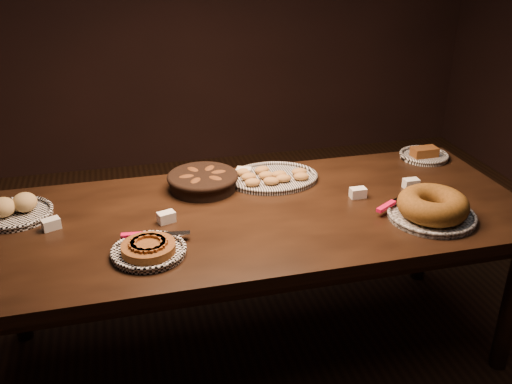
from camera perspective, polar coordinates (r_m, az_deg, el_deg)
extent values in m
plane|color=black|center=(2.86, -0.23, -15.50)|extent=(5.00, 5.00, 0.00)
cube|color=black|center=(2.45, -0.26, -2.55)|extent=(2.40, 1.00, 0.05)
cylinder|color=black|center=(2.80, 24.17, -10.10)|extent=(0.08, 0.08, 0.70)
cylinder|color=black|center=(2.96, -23.11, -7.86)|extent=(0.08, 0.08, 0.70)
cylinder|color=black|center=(3.32, 16.48, -3.05)|extent=(0.08, 0.08, 0.70)
torus|color=white|center=(2.17, -10.68, -5.69)|extent=(0.28, 0.28, 0.02)
cylinder|color=#4C2A0F|center=(2.16, -10.70, -5.51)|extent=(0.24, 0.24, 0.03)
cube|color=#602C10|center=(2.15, -9.28, -4.99)|extent=(0.03, 0.07, 0.01)
cube|color=#602C10|center=(2.17, -9.45, -4.60)|extent=(0.04, 0.07, 0.01)
cube|color=#602C10|center=(2.19, -10.01, -4.35)|extent=(0.07, 0.06, 0.01)
cube|color=#602C10|center=(2.20, -10.80, -4.30)|extent=(0.07, 0.02, 0.01)
cube|color=#602C10|center=(2.19, -11.57, -4.48)|extent=(0.07, 0.05, 0.01)
cube|color=#602C10|center=(2.17, -12.09, -4.83)|extent=(0.05, 0.07, 0.01)
cube|color=#602C10|center=(2.15, -12.19, -5.24)|extent=(0.03, 0.07, 0.01)
cube|color=#602C10|center=(2.12, -11.83, -5.59)|extent=(0.06, 0.07, 0.01)
cube|color=#602C10|center=(2.11, -11.11, -5.76)|extent=(0.07, 0.04, 0.01)
cube|color=#602C10|center=(2.11, -10.27, -5.69)|extent=(0.07, 0.04, 0.01)
cube|color=#602C10|center=(2.12, -9.58, -5.40)|extent=(0.06, 0.06, 0.01)
cube|color=#FF0C49|center=(2.25, -11.84, -4.24)|extent=(0.12, 0.04, 0.02)
cube|color=silver|center=(2.24, -8.52, -4.16)|extent=(0.15, 0.05, 0.00)
torus|color=black|center=(2.73, 1.69, 1.57)|extent=(0.35, 0.35, 0.02)
ellipsoid|color=#935B2A|center=(2.64, -0.36, 0.97)|extent=(0.08, 0.05, 0.04)
ellipsoid|color=#935B2A|center=(2.66, 1.52, 1.11)|extent=(0.09, 0.07, 0.04)
ellipsoid|color=#935B2A|center=(2.69, 2.74, 1.38)|extent=(0.08, 0.05, 0.04)
ellipsoid|color=#935B2A|center=(2.72, 4.54, 1.57)|extent=(0.08, 0.06, 0.04)
ellipsoid|color=#935B2A|center=(2.70, -0.74, 1.54)|extent=(0.08, 0.05, 0.04)
ellipsoid|color=#935B2A|center=(2.72, 1.04, 1.69)|extent=(0.08, 0.06, 0.04)
ellipsoid|color=#935B2A|center=(2.73, 2.33, 1.77)|extent=(0.08, 0.05, 0.04)
ellipsoid|color=#935B2A|center=(2.77, 4.35, 2.03)|extent=(0.08, 0.06, 0.04)
ellipsoid|color=#935B2A|center=(2.75, -1.26, 1.99)|extent=(0.08, 0.06, 0.04)
ellipsoid|color=#935B2A|center=(2.78, 0.59, 2.23)|extent=(0.08, 0.06, 0.04)
torus|color=black|center=(2.49, 17.15, -2.11)|extent=(0.37, 0.37, 0.02)
torus|color=brown|center=(2.47, 17.28, -1.23)|extent=(0.32, 0.32, 0.10)
cube|color=#FF0C49|center=(2.48, 12.89, -1.41)|extent=(0.11, 0.08, 0.02)
cube|color=silver|center=(2.59, 14.40, -0.54)|extent=(0.14, 0.11, 0.00)
cylinder|color=black|center=(2.65, -5.32, 1.05)|extent=(0.39, 0.39, 0.08)
torus|color=black|center=(2.64, -5.34, 1.54)|extent=(0.33, 0.33, 0.03)
ellipsoid|color=black|center=(2.65, -3.76, 1.71)|extent=(0.10, 0.06, 0.05)
ellipsoid|color=black|center=(2.70, -4.66, 2.09)|extent=(0.10, 0.11, 0.05)
ellipsoid|color=black|center=(2.69, -6.32, 1.96)|extent=(0.09, 0.11, 0.05)
ellipsoid|color=black|center=(2.62, -6.95, 1.25)|extent=(0.10, 0.06, 0.05)
ellipsoid|color=black|center=(2.57, -6.05, 0.83)|extent=(0.10, 0.11, 0.05)
ellipsoid|color=black|center=(2.59, -4.07, 1.08)|extent=(0.10, 0.11, 0.05)
torus|color=white|center=(2.60, -22.91, -1.88)|extent=(0.30, 0.30, 0.02)
ellipsoid|color=#A7884D|center=(2.59, -24.01, -1.41)|extent=(0.10, 0.10, 0.08)
ellipsoid|color=#A7884D|center=(2.60, -22.13, -0.95)|extent=(0.10, 0.10, 0.08)
torus|color=black|center=(3.12, 16.46, 3.61)|extent=(0.25, 0.25, 0.02)
cube|color=#4C2A0F|center=(3.12, 16.49, 3.87)|extent=(0.13, 0.08, 0.05)
cube|color=white|center=(2.38, -8.95, -2.51)|extent=(0.08, 0.06, 0.04)
cube|color=white|center=(2.77, -1.21, 1.99)|extent=(0.08, 0.07, 0.04)
cube|color=white|center=(2.60, 10.16, -0.08)|extent=(0.07, 0.05, 0.04)
cube|color=white|center=(2.44, -19.81, -3.03)|extent=(0.08, 0.07, 0.04)
cube|color=white|center=(2.75, 15.24, 0.82)|extent=(0.07, 0.05, 0.04)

